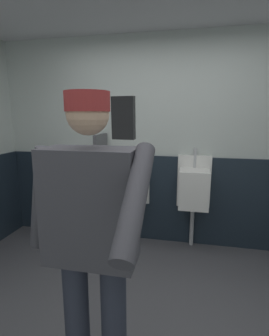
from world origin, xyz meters
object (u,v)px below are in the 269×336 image
urinal_middle (132,184)px  person (91,233)px  urinal_left (76,181)px  cell_phone (123,118)px  urinal_right (194,188)px

urinal_middle → person: bearing=-83.9°
urinal_left → cell_phone: size_ratio=11.27×
urinal_left → person: 2.10m
urinal_right → person: (-0.55, -1.85, 0.25)m
urinal_left → cell_phone: 2.80m
person → urinal_middle: bearing=96.1°
urinal_middle → person: 1.88m
urinal_right → person: bearing=-106.5°
urinal_middle → person: size_ratio=0.72×
urinal_left → person: size_ratio=0.72×
urinal_right → person: person is taller
cell_phone → urinal_right: bearing=89.4°
person → cell_phone: 0.84m
urinal_left → cell_phone: cell_phone is taller
urinal_right → cell_phone: bearing=-95.9°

